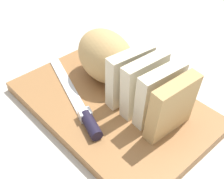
# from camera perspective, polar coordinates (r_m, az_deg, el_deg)

# --- Properties ---
(ground_plane) EXTENTS (3.00, 3.00, 0.00)m
(ground_plane) POSITION_cam_1_polar(r_m,az_deg,el_deg) (0.60, -0.00, -3.70)
(ground_plane) COLOR beige
(cutting_board) EXTENTS (0.40, 0.27, 0.02)m
(cutting_board) POSITION_cam_1_polar(r_m,az_deg,el_deg) (0.60, -0.00, -2.97)
(cutting_board) COLOR #9E6B3D
(cutting_board) RESTS_ON ground_plane
(bread_loaf) EXTENTS (0.28, 0.11, 0.11)m
(bread_loaf) POSITION_cam_1_polar(r_m,az_deg,el_deg) (0.58, 1.96, 3.92)
(bread_loaf) COLOR tan
(bread_loaf) RESTS_ON cutting_board
(bread_knife) EXTENTS (0.26, 0.09, 0.02)m
(bread_knife) POSITION_cam_1_polar(r_m,az_deg,el_deg) (0.56, -5.45, -4.28)
(bread_knife) COLOR silver
(bread_knife) RESTS_ON cutting_board
(crumb_near_knife) EXTENTS (0.01, 0.01, 0.01)m
(crumb_near_knife) POSITION_cam_1_polar(r_m,az_deg,el_deg) (0.56, -5.21, -4.62)
(crumb_near_knife) COLOR #996633
(crumb_near_knife) RESTS_ON cutting_board
(crumb_near_loaf) EXTENTS (0.00, 0.00, 0.00)m
(crumb_near_loaf) POSITION_cam_1_polar(r_m,az_deg,el_deg) (0.57, 4.18, -4.29)
(crumb_near_loaf) COLOR #996633
(crumb_near_loaf) RESTS_ON cutting_board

